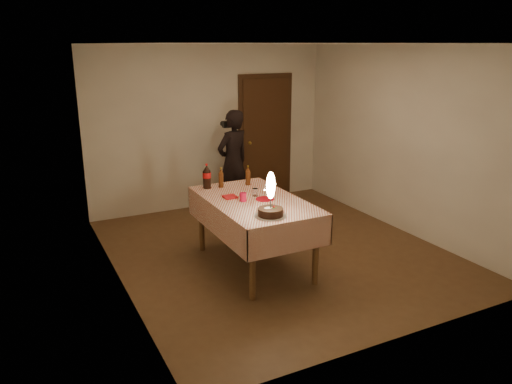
# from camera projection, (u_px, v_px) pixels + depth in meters

# --- Properties ---
(ground) EXTENTS (4.00, 4.50, 0.01)m
(ground) POSITION_uv_depth(u_px,v_px,m) (277.00, 251.00, 6.50)
(ground) COLOR brown
(ground) RESTS_ON ground
(room_shell) EXTENTS (4.04, 4.54, 2.62)m
(room_shell) POSITION_uv_depth(u_px,v_px,m) (278.00, 124.00, 6.11)
(room_shell) COLOR silver
(room_shell) RESTS_ON ground
(dining_table) EXTENTS (1.02, 1.72, 0.85)m
(dining_table) POSITION_uv_depth(u_px,v_px,m) (254.00, 208.00, 5.87)
(dining_table) COLOR brown
(dining_table) RESTS_ON ground
(birthday_cake) EXTENTS (0.34, 0.34, 0.48)m
(birthday_cake) POSITION_uv_depth(u_px,v_px,m) (271.00, 205.00, 5.24)
(birthday_cake) COLOR white
(birthday_cake) RESTS_ON dining_table
(red_plate) EXTENTS (0.22, 0.22, 0.01)m
(red_plate) POSITION_uv_depth(u_px,v_px,m) (265.00, 199.00, 5.84)
(red_plate) COLOR #B50C1A
(red_plate) RESTS_ON dining_table
(red_cup) EXTENTS (0.08, 0.08, 0.10)m
(red_cup) POSITION_uv_depth(u_px,v_px,m) (243.00, 197.00, 5.76)
(red_cup) COLOR #AE0C28
(red_cup) RESTS_ON dining_table
(clear_cup) EXTENTS (0.07, 0.07, 0.09)m
(clear_cup) POSITION_uv_depth(u_px,v_px,m) (255.00, 192.00, 5.97)
(clear_cup) COLOR white
(clear_cup) RESTS_ON dining_table
(napkin_stack) EXTENTS (0.15, 0.15, 0.02)m
(napkin_stack) POSITION_uv_depth(u_px,v_px,m) (230.00, 197.00, 5.91)
(napkin_stack) COLOR red
(napkin_stack) RESTS_ON dining_table
(cola_bottle) EXTENTS (0.10, 0.10, 0.32)m
(cola_bottle) POSITION_uv_depth(u_px,v_px,m) (207.00, 176.00, 6.25)
(cola_bottle) COLOR black
(cola_bottle) RESTS_ON dining_table
(amber_bottle_left) EXTENTS (0.06, 0.06, 0.25)m
(amber_bottle_left) POSITION_uv_depth(u_px,v_px,m) (221.00, 178.00, 6.31)
(amber_bottle_left) COLOR #52270E
(amber_bottle_left) RESTS_ON dining_table
(amber_bottle_right) EXTENTS (0.06, 0.06, 0.25)m
(amber_bottle_right) POSITION_uv_depth(u_px,v_px,m) (248.00, 176.00, 6.41)
(amber_bottle_right) COLOR #52270E
(amber_bottle_right) RESTS_ON dining_table
(photographer) EXTENTS (0.69, 0.56, 1.64)m
(photographer) POSITION_uv_depth(u_px,v_px,m) (233.00, 162.00, 7.81)
(photographer) COLOR black
(photographer) RESTS_ON ground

